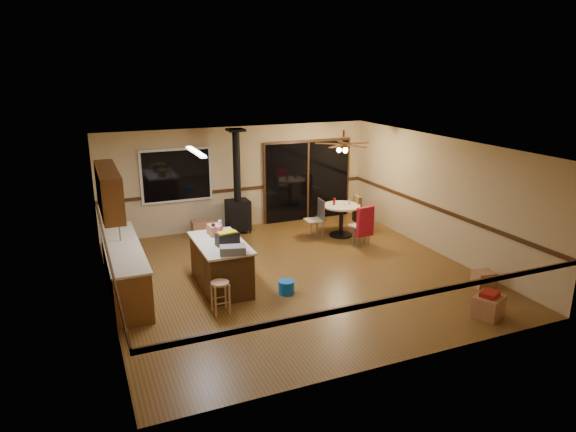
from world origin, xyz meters
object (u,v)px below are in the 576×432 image
blue_bucket (286,287)px  chair_near (364,221)px  toolbox_black (227,239)px  box_under_window (202,228)px  bar_stool (221,297)px  toolbox_grey (233,250)px  chair_right (358,209)px  chair_left (318,214)px  box_corner_b (484,279)px  box_corner_a (488,306)px  dining_table (341,215)px  kitchen_island (221,264)px  wood_stove (238,204)px

blue_bucket → chair_near: size_ratio=0.42×
toolbox_black → box_under_window: (0.31, 3.31, -0.82)m
bar_stool → blue_bucket: (1.32, 0.26, -0.16)m
toolbox_grey → chair_right: 4.81m
chair_left → box_corner_b: chair_left is taller
chair_left → box_corner_a: chair_left is taller
toolbox_black → bar_stool: (-0.38, -0.82, -0.73)m
dining_table → box_corner_b: 3.91m
toolbox_black → box_corner_b: toolbox_black is taller
toolbox_grey → chair_left: toolbox_grey is taller
toolbox_black → blue_bucket: 1.41m
toolbox_black → kitchen_island: bearing=111.2°
chair_right → chair_near: bearing=-112.2°
kitchen_island → chair_left: (2.96, 1.90, 0.14)m
dining_table → box_corner_a: 4.74m
wood_stove → chair_near: size_ratio=3.60×
kitchen_island → chair_left: chair_left is taller
toolbox_grey → box_under_window: bearing=84.8°
chair_left → chair_near: bearing=-53.5°
toolbox_grey → box_under_window: toolbox_grey is taller
toolbox_grey → box_corner_a: (3.76, -2.21, -0.79)m
box_corner_a → box_corner_b: bearing=50.2°
kitchen_island → wood_stove: wood_stove is taller
blue_bucket → kitchen_island: bearing=143.1°
blue_bucket → box_corner_a: (2.77, -2.14, 0.06)m
toolbox_black → box_corner_b: 4.91m
toolbox_grey → toolbox_black: (0.04, 0.48, 0.04)m
box_corner_b → blue_bucket: bearing=161.8°
dining_table → chair_right: 0.53m
wood_stove → box_corner_b: (3.30, -4.99, -0.58)m
box_corner_b → box_corner_a: bearing=-129.8°
dining_table → box_corner_a: bearing=-87.1°
bar_stool → box_under_window: (0.69, 4.13, -0.08)m
toolbox_black → box_corner_a: bearing=-36.0°
kitchen_island → blue_bucket: kitchen_island is taller
toolbox_grey → chair_left: bearing=41.6°
toolbox_black → bar_stool: bearing=-115.2°
chair_near → box_corner_b: bearing=-72.2°
toolbox_grey → blue_bucket: toolbox_grey is taller
toolbox_grey → chair_near: 4.00m
dining_table → box_corner_b: size_ratio=2.45×
toolbox_grey → box_under_window: 3.89m
bar_stool → chair_left: 4.40m
chair_near → box_corner_b: 3.04m
kitchen_island → dining_table: (3.55, 1.81, 0.08)m
blue_bucket → box_corner_b: box_corner_b is taller
toolbox_black → chair_near: bearing=17.6°
wood_stove → toolbox_black: (-1.22, -3.26, 0.28)m
toolbox_black → chair_left: (2.88, 2.11, -0.43)m
kitchen_island → chair_right: (4.08, 1.90, 0.14)m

